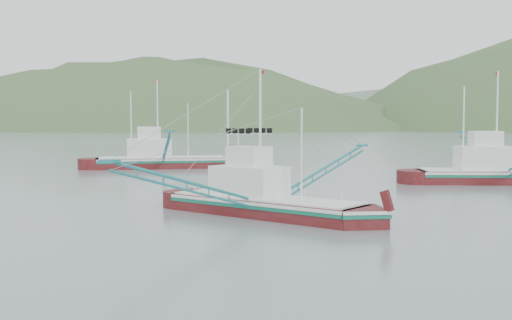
# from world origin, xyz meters

# --- Properties ---
(ground) EXTENTS (1200.00, 1200.00, 0.00)m
(ground) POSITION_xyz_m (0.00, 0.00, 0.00)
(ground) COLOR slate
(ground) RESTS_ON ground
(main_boat) EXTENTS (13.97, 23.61, 9.98)m
(main_boat) POSITION_xyz_m (1.99, 1.06, 2.03)
(main_boat) COLOR #470B0D
(main_boat) RESTS_ON ground
(bg_boat_right) EXTENTS (16.23, 27.93, 11.50)m
(bg_boat_right) POSITION_xyz_m (18.12, 27.17, 2.10)
(bg_boat_right) COLOR #470B0D
(bg_boat_right) RESTS_ON ground
(bg_boat_left) EXTENTS (18.37, 27.71, 12.01)m
(bg_boat_left) POSITION_xyz_m (-21.28, 36.33, 2.49)
(bg_boat_left) COLOR #470B0D
(bg_boat_left) RESTS_ON ground
(headland_left) EXTENTS (448.00, 308.00, 210.00)m
(headland_left) POSITION_xyz_m (-180.00, 360.00, 0.00)
(headland_left) COLOR #3B582D
(headland_left) RESTS_ON ground
(ridge_distant) EXTENTS (960.00, 400.00, 240.00)m
(ridge_distant) POSITION_xyz_m (30.00, 560.00, 0.00)
(ridge_distant) COLOR slate
(ridge_distant) RESTS_ON ground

